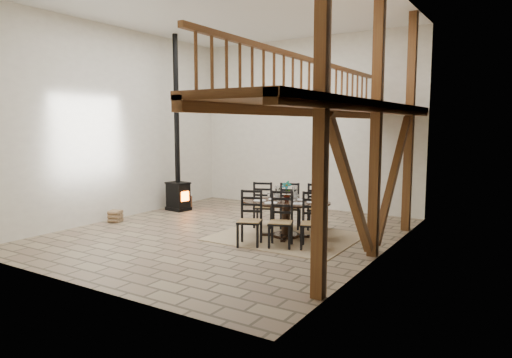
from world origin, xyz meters
The scene contains 7 objects.
ground centered at (0.00, 0.00, 0.00)m, with size 8.00×8.00×0.00m, color gray.
room_shell centered at (1.19, 0.00, 3.01)m, with size 7.02×8.02×5.01m.
rug centered at (1.30, 0.39, 0.01)m, with size 3.00×2.50×0.02m, color tan.
dining_table centered at (1.30, 0.39, 0.42)m, with size 2.41×2.65×1.25m.
wood_stove centered at (-2.89, 1.58, 1.13)m, with size 0.70×0.58×5.00m.
log_basket centered at (-2.94, 1.82, 0.20)m, with size 0.56×0.56×0.46m.
log_stack centered at (-3.15, -0.52, 0.15)m, with size 0.38×0.39×0.30m.
Camera 1 is at (5.96, -8.35, 2.48)m, focal length 32.00 mm.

